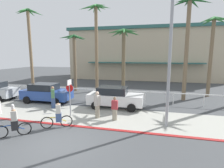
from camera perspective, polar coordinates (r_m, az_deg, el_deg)
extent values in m
plane|color=#424447|center=(18.12, -0.75, -4.16)|extent=(80.00, 80.00, 0.00)
cube|color=#9E9E93|center=(12.80, -7.26, -9.98)|extent=(44.00, 4.00, 0.02)
cube|color=maroon|center=(11.07, -11.02, -13.20)|extent=(44.00, 0.24, 0.03)
cube|color=#BCAD8E|center=(33.70, 10.67, 9.10)|extent=(25.90, 9.15, 8.37)
cube|color=#2D605B|center=(33.98, 10.90, 16.59)|extent=(26.50, 9.75, 0.50)
cube|color=#2D605B|center=(28.65, 10.06, 6.73)|extent=(18.13, 1.20, 0.16)
cylinder|color=white|center=(16.49, -2.04, -1.96)|extent=(21.65, 0.08, 0.08)
cylinder|color=white|center=(22.06, -30.26, -1.68)|extent=(0.08, 0.08, 1.00)
cylinder|color=white|center=(20.48, -25.38, -2.07)|extent=(0.08, 0.08, 1.00)
cylinder|color=white|center=(19.07, -19.73, -2.49)|extent=(0.08, 0.08, 1.00)
cylinder|color=white|center=(17.88, -13.26, -2.95)|extent=(0.08, 0.08, 1.00)
cylinder|color=white|center=(16.95, -5.96, -3.42)|extent=(0.08, 0.08, 1.00)
cylinder|color=white|center=(16.32, 2.05, -3.88)|extent=(0.08, 0.08, 1.00)
cylinder|color=white|center=(16.03, 10.53, -4.27)|extent=(0.08, 0.08, 1.00)
cylinder|color=white|center=(16.10, 19.13, -4.58)|extent=(0.08, 0.08, 1.00)
cylinder|color=white|center=(16.52, 27.49, -4.78)|extent=(0.08, 0.08, 1.00)
cylinder|color=gray|center=(12.65, -13.38, -5.24)|extent=(0.08, 0.08, 2.20)
cube|color=white|center=(12.39, -13.61, 0.50)|extent=(0.04, 0.56, 0.36)
cylinder|color=red|center=(12.46, -13.54, -1.32)|extent=(0.52, 0.03, 0.52)
cylinder|color=white|center=(15.26, -32.53, -6.59)|extent=(0.20, 0.20, 0.85)
cylinder|color=white|center=(13.71, -29.26, -7.99)|extent=(0.20, 0.20, 0.85)
sphere|color=white|center=(13.59, -29.42, -6.07)|extent=(0.20, 0.20, 0.20)
cylinder|color=#9EA0A5|center=(10.58, 18.03, 6.30)|extent=(0.18, 0.18, 7.50)
cylinder|color=#846B4C|center=(24.68, -24.78, 9.87)|extent=(0.36, 0.36, 9.65)
cone|color=#387F3D|center=(24.84, -24.29, 20.70)|extent=(1.40, 0.32, 0.69)
cone|color=#387F3D|center=(25.34, -23.37, 20.36)|extent=(1.56, 1.56, 0.82)
cone|color=#387F3D|center=(25.72, -24.55, 20.08)|extent=(0.32, 1.44, 0.83)
cone|color=#387F3D|center=(26.12, -25.78, 20.03)|extent=(1.57, 1.57, 0.67)
cone|color=#387F3D|center=(25.72, -27.03, 20.03)|extent=(1.71, 0.32, 0.75)
cone|color=#387F3D|center=(25.14, -27.20, 20.20)|extent=(1.29, 1.29, 0.81)
cone|color=#387F3D|center=(24.62, -26.74, 20.53)|extent=(0.32, 1.66, 0.79)
cone|color=#387F3D|center=(24.37, -25.31, 21.01)|extent=(1.53, 1.53, 0.58)
cylinder|color=#756047|center=(21.29, -11.90, 6.37)|extent=(0.36, 0.36, 6.40)
cone|color=#235B2D|center=(21.07, -10.46, 14.40)|extent=(1.47, 0.32, 0.82)
cone|color=#235B2D|center=(21.73, -10.18, 14.56)|extent=(1.30, 1.52, 0.60)
cone|color=#235B2D|center=(22.04, -11.77, 14.34)|extent=(0.64, 1.51, 0.67)
cone|color=#235B2D|center=(22.02, -13.60, 14.27)|extent=(1.73, 1.05, 0.68)
cone|color=#235B2D|center=(21.37, -14.54, 14.46)|extent=(1.73, 1.05, 0.63)
cone|color=#235B2D|center=(20.88, -13.24, 14.45)|extent=(0.61, 1.36, 0.75)
cone|color=#235B2D|center=(20.54, -11.64, 14.87)|extent=(1.33, 1.56, 0.57)
cylinder|color=#846B4C|center=(20.62, -5.03, 10.90)|extent=(0.36, 0.36, 9.61)
cone|color=#387F3D|center=(21.01, -2.85, 23.60)|extent=(1.76, 0.32, 0.71)
cone|color=#387F3D|center=(21.49, -3.58, 23.40)|extent=(1.20, 1.08, 0.62)
cone|color=#387F3D|center=(21.83, -4.30, 22.96)|extent=(0.57, 1.49, 0.76)
cone|color=#387F3D|center=(22.04, -5.68, 22.81)|extent=(1.15, 1.67, 0.77)
cone|color=#387F3D|center=(21.63, -6.62, 23.05)|extent=(1.38, 0.76, 0.77)
cone|color=#387F3D|center=(21.24, -8.00, 23.24)|extent=(1.96, 0.97, 0.81)
cone|color=#387F3D|center=(20.86, -6.60, 23.60)|extent=(0.94, 1.31, 0.74)
cone|color=#387F3D|center=(20.52, -5.58, 23.98)|extent=(0.59, 1.64, 0.67)
cone|color=#387F3D|center=(20.50, -3.76, 24.02)|extent=(1.66, 1.47, 0.67)
cylinder|color=brown|center=(17.58, 3.70, 6.27)|extent=(0.36, 0.36, 6.59)
cone|color=#2D6B33|center=(17.57, 6.35, 16.15)|extent=(1.62, 0.32, 0.82)
cone|color=#2D6B33|center=(18.11, 6.13, 16.13)|extent=(1.52, 1.34, 0.71)
cone|color=#2D6B33|center=(18.32, 4.56, 15.85)|extent=(0.57, 1.52, 0.84)
cone|color=#2D6B33|center=(18.37, 3.00, 16.12)|extent=(1.04, 1.48, 0.68)
cone|color=#2D6B33|center=(18.05, 1.71, 15.98)|extent=(1.59, 0.84, 0.84)
cone|color=#2D6B33|center=(17.57, 1.10, 16.51)|extent=(1.69, 0.88, 0.64)
cone|color=#2D6B33|center=(17.23, 2.43, 16.73)|extent=(0.93, 1.29, 0.59)
cone|color=#2D6B33|center=(16.80, 3.82, 16.48)|extent=(0.64, 1.89, 0.83)
cone|color=#2D6B33|center=(17.00, 5.91, 16.70)|extent=(1.66, 1.47, 0.64)
cylinder|color=#756047|center=(17.67, 22.87, 9.58)|extent=(0.36, 0.36, 9.05)
cone|color=#235B2D|center=(18.42, 26.84, 22.82)|extent=(1.92, 0.32, 0.78)
cone|color=#235B2D|center=(18.96, 25.10, 22.40)|extent=(1.36, 1.59, 0.85)
cone|color=#235B2D|center=(18.83, 23.01, 22.94)|extent=(0.61, 1.36, 0.65)
cone|color=#235B2D|center=(18.51, 21.14, 23.21)|extent=(1.69, 1.03, 0.71)
cone|color=#235B2D|center=(17.89, 21.84, 23.69)|extent=(1.47, 0.93, 0.71)
cylinder|color=#756047|center=(20.42, 29.22, 7.20)|extent=(0.36, 0.36, 7.77)
cone|color=#387F3D|center=(20.94, 32.47, 17.20)|extent=(1.81, 0.32, 0.65)
cone|color=#387F3D|center=(21.47, 31.54, 17.09)|extent=(1.69, 1.49, 0.62)
cone|color=#387F3D|center=(21.42, 29.86, 17.21)|extent=(0.58, 1.57, 0.64)
cone|color=#387F3D|center=(21.29, 28.31, 17.17)|extent=(1.18, 1.73, 0.79)
cone|color=#387F3D|center=(20.76, 28.14, 17.61)|extent=(1.45, 0.79, 0.65)
cone|color=#387F3D|center=(20.31, 28.48, 17.64)|extent=(1.46, 0.79, 0.75)
cone|color=#387F3D|center=(19.96, 29.52, 17.83)|extent=(1.08, 1.55, 0.69)
cone|color=#387F3D|center=(20.16, 30.87, 17.66)|extent=(0.54, 1.34, 0.67)
cone|color=#387F3D|center=(20.33, 32.49, 17.29)|extent=(1.65, 1.46, 0.77)
cylinder|color=black|center=(20.27, -29.03, -2.94)|extent=(0.66, 0.22, 0.66)
cube|color=#284793|center=(17.02, -20.25, -3.11)|extent=(4.40, 1.80, 0.80)
cube|color=#1E2328|center=(17.03, -21.08, -0.82)|extent=(2.29, 1.58, 0.56)
cylinder|color=black|center=(17.14, -14.58, -4.12)|extent=(0.66, 0.22, 0.66)
cylinder|color=black|center=(15.62, -17.68, -5.56)|extent=(0.66, 0.22, 0.66)
cylinder|color=black|center=(18.61, -22.27, -3.46)|extent=(0.66, 0.22, 0.66)
cylinder|color=black|center=(17.23, -25.75, -4.69)|extent=(0.66, 0.22, 0.66)
cube|color=white|center=(14.33, 1.15, -4.80)|extent=(4.40, 1.80, 0.80)
cube|color=#1E2328|center=(14.23, 0.18, -2.08)|extent=(2.29, 1.58, 0.56)
cylinder|color=black|center=(15.07, 7.15, -5.73)|extent=(0.66, 0.22, 0.66)
cylinder|color=black|center=(13.35, 6.27, -7.70)|extent=(0.66, 0.22, 0.66)
cylinder|color=black|center=(15.62, -3.21, -5.13)|extent=(0.66, 0.22, 0.66)
cylinder|color=black|center=(13.96, -5.35, -6.91)|extent=(0.66, 0.22, 0.66)
torus|color=black|center=(10.96, -32.30, -13.00)|extent=(0.61, 0.48, 0.72)
torus|color=black|center=(10.82, -26.41, -12.80)|extent=(0.61, 0.48, 0.72)
cylinder|color=#2851A8|center=(10.79, -28.28, -12.14)|extent=(0.58, 0.45, 0.35)
cylinder|color=#2851A8|center=(10.82, -31.16, -11.54)|extent=(0.34, 0.27, 0.07)
cylinder|color=#2851A8|center=(10.78, -28.82, -11.81)|extent=(0.05, 0.05, 0.44)
cylinder|color=silver|center=(10.76, -32.29, -10.27)|extent=(0.42, 0.33, 0.04)
cube|color=#232326|center=(10.76, -28.85, -11.51)|extent=(0.42, 0.42, 0.52)
cube|color=#B7B2A8|center=(10.60, -29.07, -8.87)|extent=(0.41, 0.43, 0.52)
sphere|color=#9E7556|center=(10.53, -29.17, -7.68)|extent=(0.22, 0.22, 0.22)
torus|color=black|center=(11.19, -20.26, -11.66)|extent=(0.67, 0.39, 0.72)
torus|color=black|center=(11.11, -14.50, -11.50)|extent=(0.67, 0.39, 0.72)
cylinder|color=gold|center=(11.07, -16.30, -10.84)|extent=(0.63, 0.37, 0.35)
cylinder|color=gold|center=(11.06, -19.09, -10.23)|extent=(0.36, 0.22, 0.07)
cylinder|color=gold|center=(11.05, -16.81, -10.51)|extent=(0.05, 0.05, 0.44)
cylinder|color=silver|center=(11.00, -20.16, -8.97)|extent=(0.46, 0.26, 0.04)
cube|color=#384C7A|center=(11.03, -16.83, -10.22)|extent=(0.41, 0.40, 0.52)
cube|color=#B7B2A8|center=(10.87, -16.96, -7.63)|extent=(0.39, 0.42, 0.52)
sphere|color=#9E7556|center=(10.81, -17.02, -6.46)|extent=(0.22, 0.22, 0.22)
cylinder|color=#384C7A|center=(15.02, -18.40, -5.81)|extent=(0.44, 0.44, 0.86)
cube|color=#4C7F51|center=(14.84, -18.55, -2.98)|extent=(0.43, 0.48, 0.66)
sphere|color=#9E7556|center=(14.75, -18.64, -1.16)|extent=(0.24, 0.24, 0.24)
cylinder|color=gray|center=(11.74, 0.87, -9.84)|extent=(0.34, 0.34, 0.75)
cube|color=#A33338|center=(11.54, 0.87, -6.73)|extent=(0.41, 0.28, 0.58)
sphere|color=#9E7556|center=(11.43, 0.88, -4.70)|extent=(0.21, 0.21, 0.21)
cylinder|color=gray|center=(12.14, -4.72, -8.88)|extent=(0.40, 0.40, 0.88)
cube|color=#B7B2A8|center=(11.91, -4.77, -5.31)|extent=(0.37, 0.46, 0.68)
sphere|color=beige|center=(11.80, -4.81, -3.00)|extent=(0.24, 0.24, 0.24)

